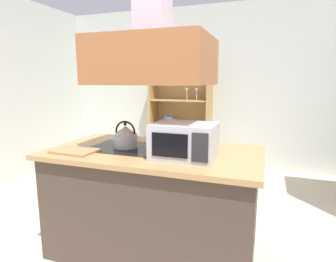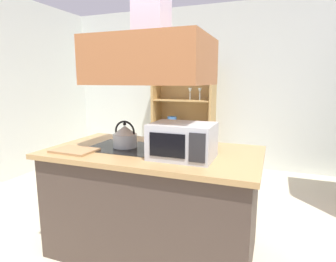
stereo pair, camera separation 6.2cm
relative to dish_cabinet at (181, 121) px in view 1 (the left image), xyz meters
The scene contains 7 objects.
wall_back 0.99m from the dish_cabinet, 15.90° to the left, with size 6.00×0.12×2.70m, color silver.
kitchen_island 2.63m from the dish_cabinet, 77.93° to the right, with size 1.74×0.96×0.90m.
range_hood 2.78m from the dish_cabinet, 77.93° to the right, with size 0.90×0.70×1.27m.
dish_cabinet is the anchor object (origin of this frame).
kettle 2.58m from the dish_cabinet, 83.62° to the right, with size 0.21×0.21×0.23m.
cutting_board 2.83m from the dish_cabinet, 90.54° to the right, with size 0.34×0.24×0.02m, color #A87D51.
microwave 2.85m from the dish_cabinet, 72.54° to the right, with size 0.46×0.35×0.26m.
Camera 1 is at (0.64, -1.84, 1.47)m, focal length 29.81 mm.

